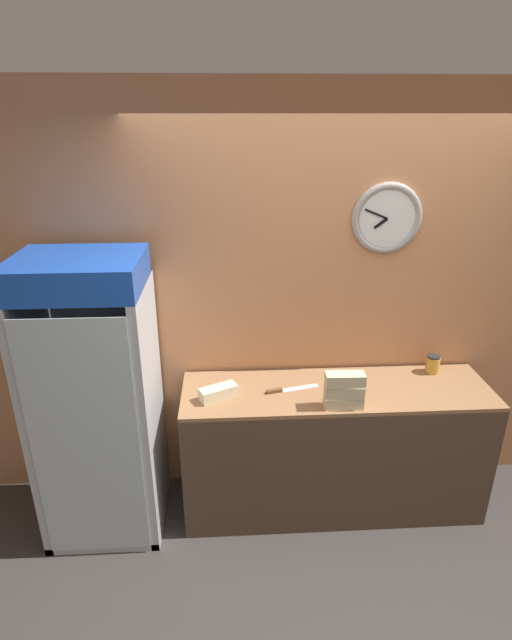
{
  "coord_description": "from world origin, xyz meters",
  "views": [
    {
      "loc": [
        -0.67,
        -1.86,
        2.51
      ],
      "look_at": [
        -0.51,
        0.93,
        1.34
      ],
      "focal_mm": 28.0,
      "sensor_mm": 36.0,
      "label": 1
    }
  ],
  "objects": [
    {
      "name": "ground_plane",
      "position": [
        0.0,
        0.0,
        0.0
      ],
      "size": [
        14.0,
        14.0,
        0.0
      ],
      "primitive_type": "plane",
      "color": "#383330"
    },
    {
      "name": "wall_back",
      "position": [
        0.0,
        1.16,
        1.36
      ],
      "size": [
        5.2,
        0.1,
        2.7
      ],
      "color": "tan",
      "rests_on": "ground_plane"
    },
    {
      "name": "prep_counter",
      "position": [
        0.0,
        0.83,
        0.45
      ],
      "size": [
        1.95,
        0.56,
        0.9
      ],
      "color": "#4C3828",
      "rests_on": "ground_plane"
    },
    {
      "name": "beverage_cooler",
      "position": [
        -1.48,
        0.82,
        0.98
      ],
      "size": [
        0.69,
        0.66,
        1.8
      ],
      "color": "#B2B7BC",
      "rests_on": "ground_plane"
    },
    {
      "name": "sandwich_stack_bottom",
      "position": [
        -0.01,
        0.63,
        0.93
      ],
      "size": [
        0.23,
        0.09,
        0.07
      ],
      "color": "beige",
      "rests_on": "prep_counter"
    },
    {
      "name": "sandwich_stack_middle",
      "position": [
        -0.01,
        0.63,
        1.01
      ],
      "size": [
        0.23,
        0.11,
        0.07
      ],
      "color": "beige",
      "rests_on": "sandwich_stack_bottom"
    },
    {
      "name": "sandwich_stack_top",
      "position": [
        -0.01,
        0.63,
        1.08
      ],
      "size": [
        0.23,
        0.1,
        0.07
      ],
      "color": "beige",
      "rests_on": "sandwich_stack_middle"
    },
    {
      "name": "sandwich_flat_left",
      "position": [
        -0.74,
        0.76,
        0.94
      ],
      "size": [
        0.25,
        0.18,
        0.08
      ],
      "color": "beige",
      "rests_on": "prep_counter"
    },
    {
      "name": "chefs_knife",
      "position": [
        -0.33,
        0.83,
        0.9
      ],
      "size": [
        0.34,
        0.12,
        0.02
      ],
      "color": "silver",
      "rests_on": "prep_counter"
    },
    {
      "name": "condiment_jar",
      "position": [
        0.68,
        1.01,
        0.96
      ],
      "size": [
        0.09,
        0.09,
        0.12
      ],
      "color": "gold",
      "rests_on": "prep_counter"
    }
  ]
}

